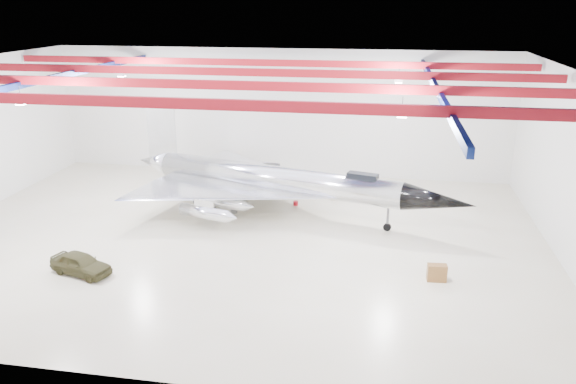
# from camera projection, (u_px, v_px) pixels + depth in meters

# --- Properties ---
(floor) EXTENTS (40.00, 40.00, 0.00)m
(floor) POSITION_uv_depth(u_px,v_px,m) (237.00, 237.00, 37.05)
(floor) COLOR beige
(floor) RESTS_ON ground
(wall_back) EXTENTS (40.00, 0.00, 40.00)m
(wall_back) POSITION_uv_depth(u_px,v_px,m) (279.00, 113.00, 49.27)
(wall_back) COLOR silver
(wall_back) RESTS_ON floor
(wall_right) EXTENTS (0.00, 30.00, 30.00)m
(wall_right) POSITION_uv_depth(u_px,v_px,m) (573.00, 172.00, 32.04)
(wall_right) COLOR silver
(wall_right) RESTS_ON floor
(ceiling) EXTENTS (40.00, 40.00, 0.00)m
(ceiling) POSITION_uv_depth(u_px,v_px,m) (231.00, 68.00, 33.50)
(ceiling) COLOR #0A0F38
(ceiling) RESTS_ON wall_back
(ceiling_structure) EXTENTS (39.50, 29.50, 1.08)m
(ceiling_structure) POSITION_uv_depth(u_px,v_px,m) (232.00, 79.00, 33.72)
(ceiling_structure) COLOR maroon
(ceiling_structure) RESTS_ON ceiling
(jet_aircraft) EXTENTS (25.79, 18.28, 7.15)m
(jet_aircraft) POSITION_uv_depth(u_px,v_px,m) (275.00, 182.00, 40.66)
(jet_aircraft) COLOR silver
(jet_aircraft) RESTS_ON floor
(jeep) EXTENTS (3.99, 2.46, 1.27)m
(jeep) POSITION_uv_depth(u_px,v_px,m) (81.00, 264.00, 31.85)
(jeep) COLOR #3C391E
(jeep) RESTS_ON floor
(desk) EXTENTS (1.10, 0.60, 0.97)m
(desk) POSITION_uv_depth(u_px,v_px,m) (437.00, 273.00, 31.11)
(desk) COLOR brown
(desk) RESTS_ON floor
(toolbox_red) EXTENTS (0.59, 0.54, 0.34)m
(toolbox_red) POSITION_uv_depth(u_px,v_px,m) (249.00, 188.00, 46.33)
(toolbox_red) COLOR #A5101B
(toolbox_red) RESTS_ON floor
(engine_drum) EXTENTS (0.52, 0.52, 0.45)m
(engine_drum) POSITION_uv_depth(u_px,v_px,m) (234.00, 210.00, 41.20)
(engine_drum) COLOR #59595B
(engine_drum) RESTS_ON floor
(parts_bin) EXTENTS (0.68, 0.55, 0.46)m
(parts_bin) POSITION_uv_depth(u_px,v_px,m) (335.00, 197.00, 44.01)
(parts_bin) COLOR olive
(parts_bin) RESTS_ON floor
(crate_small) EXTENTS (0.45, 0.39, 0.28)m
(crate_small) POSITION_uv_depth(u_px,v_px,m) (196.00, 201.00, 43.42)
(crate_small) COLOR #59595B
(crate_small) RESTS_ON floor
(tool_chest) EXTENTS (0.44, 0.44, 0.33)m
(tool_chest) POSITION_uv_depth(u_px,v_px,m) (296.00, 203.00, 42.78)
(tool_chest) COLOR #A5101B
(tool_chest) RESTS_ON floor
(spares_box) EXTENTS (0.48, 0.48, 0.38)m
(spares_box) POSITION_uv_depth(u_px,v_px,m) (284.00, 195.00, 44.59)
(spares_box) COLOR #59595B
(spares_box) RESTS_ON floor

